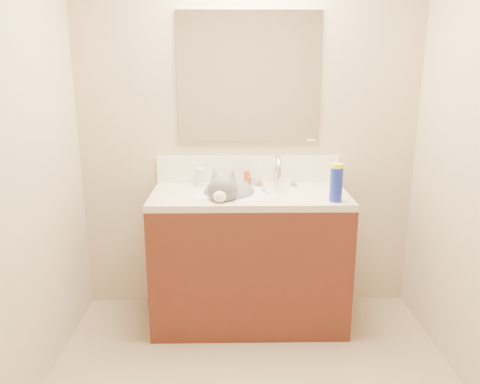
{
  "coord_description": "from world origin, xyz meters",
  "views": [
    {
      "loc": [
        -0.11,
        -1.78,
        1.6
      ],
      "look_at": [
        -0.06,
        0.92,
        0.88
      ],
      "focal_mm": 35.0,
      "sensor_mm": 36.0,
      "label": 1
    }
  ],
  "objects_px": {
    "pill_bottle": "(200,177)",
    "amber_bottle": "(247,178)",
    "cat": "(228,196)",
    "faucet": "(277,174)",
    "vanity_cabinet": "(249,261)",
    "basin": "(230,205)",
    "silver_jar": "(252,181)",
    "spray_can": "(336,185)"
  },
  "relations": [
    {
      "from": "pill_bottle",
      "to": "amber_bottle",
      "type": "height_order",
      "value": "pill_bottle"
    },
    {
      "from": "cat",
      "to": "faucet",
      "type": "bearing_deg",
      "value": 37.01
    },
    {
      "from": "amber_bottle",
      "to": "faucet",
      "type": "bearing_deg",
      "value": -18.21
    },
    {
      "from": "pill_bottle",
      "to": "amber_bottle",
      "type": "relative_size",
      "value": 1.18
    },
    {
      "from": "vanity_cabinet",
      "to": "faucet",
      "type": "height_order",
      "value": "faucet"
    },
    {
      "from": "vanity_cabinet",
      "to": "pill_bottle",
      "type": "bearing_deg",
      "value": 148.38
    },
    {
      "from": "basin",
      "to": "silver_jar",
      "type": "height_order",
      "value": "silver_jar"
    },
    {
      "from": "basin",
      "to": "amber_bottle",
      "type": "distance_m",
      "value": 0.28
    },
    {
      "from": "faucet",
      "to": "amber_bottle",
      "type": "xyz_separation_m",
      "value": [
        -0.19,
        0.06,
        -0.04
      ]
    },
    {
      "from": "vanity_cabinet",
      "to": "faucet",
      "type": "bearing_deg",
      "value": 37.29
    },
    {
      "from": "faucet",
      "to": "pill_bottle",
      "type": "height_order",
      "value": "faucet"
    },
    {
      "from": "vanity_cabinet",
      "to": "pill_bottle",
      "type": "relative_size",
      "value": 10.53
    },
    {
      "from": "silver_jar",
      "to": "spray_can",
      "type": "relative_size",
      "value": 0.27
    },
    {
      "from": "basin",
      "to": "faucet",
      "type": "bearing_deg",
      "value": 29.12
    },
    {
      "from": "silver_jar",
      "to": "spray_can",
      "type": "xyz_separation_m",
      "value": [
        0.46,
        -0.39,
        0.07
      ]
    },
    {
      "from": "faucet",
      "to": "amber_bottle",
      "type": "bearing_deg",
      "value": 161.79
    },
    {
      "from": "basin",
      "to": "spray_can",
      "type": "height_order",
      "value": "spray_can"
    },
    {
      "from": "amber_bottle",
      "to": "basin",
      "type": "bearing_deg",
      "value": -115.36
    },
    {
      "from": "vanity_cabinet",
      "to": "spray_can",
      "type": "bearing_deg",
      "value": -21.35
    },
    {
      "from": "cat",
      "to": "silver_jar",
      "type": "distance_m",
      "value": 0.26
    },
    {
      "from": "pill_bottle",
      "to": "faucet",
      "type": "bearing_deg",
      "value": -6.55
    },
    {
      "from": "basin",
      "to": "faucet",
      "type": "distance_m",
      "value": 0.38
    },
    {
      "from": "vanity_cabinet",
      "to": "amber_bottle",
      "type": "relative_size",
      "value": 12.42
    },
    {
      "from": "faucet",
      "to": "spray_can",
      "type": "relative_size",
      "value": 1.43
    },
    {
      "from": "basin",
      "to": "silver_jar",
      "type": "relative_size",
      "value": 8.41
    },
    {
      "from": "pill_bottle",
      "to": "silver_jar",
      "type": "height_order",
      "value": "pill_bottle"
    },
    {
      "from": "basin",
      "to": "amber_bottle",
      "type": "height_order",
      "value": "amber_bottle"
    },
    {
      "from": "faucet",
      "to": "vanity_cabinet",
      "type": "bearing_deg",
      "value": -142.71
    },
    {
      "from": "vanity_cabinet",
      "to": "faucet",
      "type": "xyz_separation_m",
      "value": [
        0.18,
        0.14,
        0.54
      ]
    },
    {
      "from": "vanity_cabinet",
      "to": "cat",
      "type": "relative_size",
      "value": 2.45
    },
    {
      "from": "basin",
      "to": "amber_bottle",
      "type": "bearing_deg",
      "value": 64.64
    },
    {
      "from": "amber_bottle",
      "to": "spray_can",
      "type": "bearing_deg",
      "value": -38.19
    },
    {
      "from": "vanity_cabinet",
      "to": "pill_bottle",
      "type": "distance_m",
      "value": 0.63
    },
    {
      "from": "cat",
      "to": "silver_jar",
      "type": "relative_size",
      "value": 9.14
    },
    {
      "from": "faucet",
      "to": "spray_can",
      "type": "distance_m",
      "value": 0.45
    },
    {
      "from": "basin",
      "to": "spray_can",
      "type": "distance_m",
      "value": 0.65
    },
    {
      "from": "cat",
      "to": "silver_jar",
      "type": "bearing_deg",
      "value": 65.68
    },
    {
      "from": "pill_bottle",
      "to": "amber_bottle",
      "type": "bearing_deg",
      "value": 1.13
    },
    {
      "from": "vanity_cabinet",
      "to": "basin",
      "type": "distance_m",
      "value": 0.4
    },
    {
      "from": "spray_can",
      "to": "pill_bottle",
      "type": "bearing_deg",
      "value": 154.37
    },
    {
      "from": "vanity_cabinet",
      "to": "spray_can",
      "type": "height_order",
      "value": "spray_can"
    },
    {
      "from": "faucet",
      "to": "pill_bottle",
      "type": "distance_m",
      "value": 0.5
    }
  ]
}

